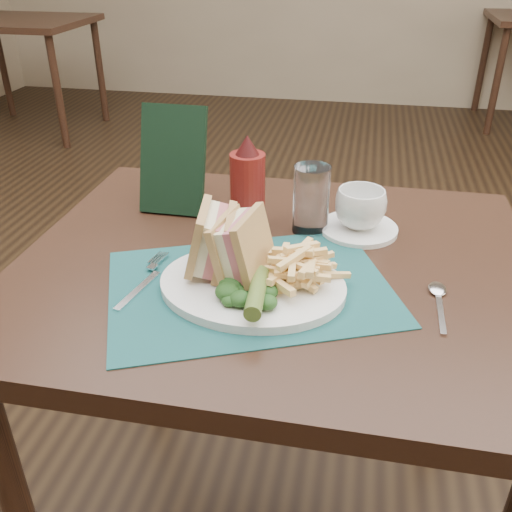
{
  "coord_description": "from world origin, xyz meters",
  "views": [
    {
      "loc": [
        0.13,
        -1.36,
        1.25
      ],
      "look_at": [
        -0.02,
        -0.57,
        0.8
      ],
      "focal_mm": 40.0,
      "sensor_mm": 36.0,
      "label": 1
    }
  ],
  "objects_px": {
    "table_main": "(272,414)",
    "coffee_cup": "(360,208)",
    "sandwich_half_a": "(198,239)",
    "table_bg_left": "(28,77)",
    "plate": "(252,285)",
    "drinking_glass": "(311,199)",
    "check_presenter": "(173,160)",
    "ketchup_bottle": "(248,183)",
    "saucer": "(358,229)",
    "sandwich_half_b": "(230,244)",
    "placemat": "(250,287)"
  },
  "relations": [
    {
      "from": "coffee_cup",
      "to": "ketchup_bottle",
      "type": "distance_m",
      "value": 0.22
    },
    {
      "from": "sandwich_half_a",
      "to": "saucer",
      "type": "distance_m",
      "value": 0.34
    },
    {
      "from": "sandwich_half_a",
      "to": "table_main",
      "type": "bearing_deg",
      "value": 27.32
    },
    {
      "from": "sandwich_half_a",
      "to": "table_bg_left",
      "type": "bearing_deg",
      "value": 117.09
    },
    {
      "from": "placemat",
      "to": "check_presenter",
      "type": "relative_size",
      "value": 2.07
    },
    {
      "from": "plate",
      "to": "coffee_cup",
      "type": "distance_m",
      "value": 0.29
    },
    {
      "from": "drinking_glass",
      "to": "saucer",
      "type": "bearing_deg",
      "value": 9.26
    },
    {
      "from": "coffee_cup",
      "to": "ketchup_bottle",
      "type": "height_order",
      "value": "ketchup_bottle"
    },
    {
      "from": "saucer",
      "to": "check_presenter",
      "type": "height_order",
      "value": "check_presenter"
    },
    {
      "from": "table_main",
      "to": "ketchup_bottle",
      "type": "relative_size",
      "value": 4.84
    },
    {
      "from": "placemat",
      "to": "ketchup_bottle",
      "type": "xyz_separation_m",
      "value": [
        -0.05,
        0.21,
        0.09
      ]
    },
    {
      "from": "table_bg_left",
      "to": "drinking_glass",
      "type": "xyz_separation_m",
      "value": [
        2.24,
        -2.68,
        0.44
      ]
    },
    {
      "from": "plate",
      "to": "table_bg_left",
      "type": "bearing_deg",
      "value": 129.06
    },
    {
      "from": "saucer",
      "to": "sandwich_half_a",
      "type": "bearing_deg",
      "value": -138.76
    },
    {
      "from": "check_presenter",
      "to": "ketchup_bottle",
      "type": "bearing_deg",
      "value": -19.47
    },
    {
      "from": "plate",
      "to": "sandwich_half_a",
      "type": "height_order",
      "value": "sandwich_half_a"
    },
    {
      "from": "sandwich_half_b",
      "to": "ketchup_bottle",
      "type": "relative_size",
      "value": 0.6
    },
    {
      "from": "coffee_cup",
      "to": "saucer",
      "type": "bearing_deg",
      "value": 0.0
    },
    {
      "from": "table_main",
      "to": "ketchup_bottle",
      "type": "distance_m",
      "value": 0.49
    },
    {
      "from": "drinking_glass",
      "to": "sandwich_half_a",
      "type": "bearing_deg",
      "value": -127.83
    },
    {
      "from": "placemat",
      "to": "sandwich_half_a",
      "type": "distance_m",
      "value": 0.11
    },
    {
      "from": "table_main",
      "to": "check_presenter",
      "type": "xyz_separation_m",
      "value": [
        -0.24,
        0.17,
        0.48
      ]
    },
    {
      "from": "plate",
      "to": "coffee_cup",
      "type": "relative_size",
      "value": 3.12
    },
    {
      "from": "sandwich_half_b",
      "to": "sandwich_half_a",
      "type": "bearing_deg",
      "value": -175.75
    },
    {
      "from": "sandwich_half_b",
      "to": "ketchup_bottle",
      "type": "bearing_deg",
      "value": 103.55
    },
    {
      "from": "table_bg_left",
      "to": "check_presenter",
      "type": "xyz_separation_m",
      "value": [
        1.96,
        -2.63,
        0.48
      ]
    },
    {
      "from": "table_bg_left",
      "to": "check_presenter",
      "type": "distance_m",
      "value": 3.31
    },
    {
      "from": "placemat",
      "to": "check_presenter",
      "type": "distance_m",
      "value": 0.36
    },
    {
      "from": "placemat",
      "to": "plate",
      "type": "distance_m",
      "value": 0.01
    },
    {
      "from": "table_main",
      "to": "sandwich_half_a",
      "type": "distance_m",
      "value": 0.47
    },
    {
      "from": "plate",
      "to": "saucer",
      "type": "distance_m",
      "value": 0.29
    },
    {
      "from": "plate",
      "to": "check_presenter",
      "type": "distance_m",
      "value": 0.37
    },
    {
      "from": "table_bg_left",
      "to": "sandwich_half_a",
      "type": "height_order",
      "value": "sandwich_half_a"
    },
    {
      "from": "placemat",
      "to": "sandwich_half_b",
      "type": "height_order",
      "value": "sandwich_half_b"
    },
    {
      "from": "saucer",
      "to": "coffee_cup",
      "type": "bearing_deg",
      "value": 0.0
    },
    {
      "from": "drinking_glass",
      "to": "check_presenter",
      "type": "distance_m",
      "value": 0.29
    },
    {
      "from": "ketchup_bottle",
      "to": "saucer",
      "type": "bearing_deg",
      "value": 7.34
    },
    {
      "from": "coffee_cup",
      "to": "sandwich_half_a",
      "type": "bearing_deg",
      "value": -138.76
    },
    {
      "from": "check_presenter",
      "to": "table_bg_left",
      "type": "bearing_deg",
      "value": 127.27
    },
    {
      "from": "table_main",
      "to": "placemat",
      "type": "distance_m",
      "value": 0.39
    },
    {
      "from": "sandwich_half_b",
      "to": "check_presenter",
      "type": "xyz_separation_m",
      "value": [
        -0.18,
        0.26,
        0.03
      ]
    },
    {
      "from": "table_main",
      "to": "check_presenter",
      "type": "relative_size",
      "value": 4.15
    },
    {
      "from": "drinking_glass",
      "to": "check_presenter",
      "type": "xyz_separation_m",
      "value": [
        -0.28,
        0.05,
        0.04
      ]
    },
    {
      "from": "table_main",
      "to": "coffee_cup",
      "type": "height_order",
      "value": "coffee_cup"
    },
    {
      "from": "saucer",
      "to": "placemat",
      "type": "bearing_deg",
      "value": -124.83
    },
    {
      "from": "saucer",
      "to": "ketchup_bottle",
      "type": "relative_size",
      "value": 0.81
    },
    {
      "from": "drinking_glass",
      "to": "plate",
      "type": "bearing_deg",
      "value": -106.27
    },
    {
      "from": "coffee_cup",
      "to": "check_presenter",
      "type": "height_order",
      "value": "check_presenter"
    },
    {
      "from": "plate",
      "to": "check_presenter",
      "type": "height_order",
      "value": "check_presenter"
    },
    {
      "from": "drinking_glass",
      "to": "ketchup_bottle",
      "type": "xyz_separation_m",
      "value": [
        -0.12,
        -0.01,
        0.03
      ]
    }
  ]
}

